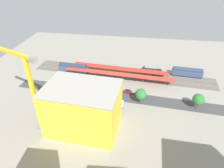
# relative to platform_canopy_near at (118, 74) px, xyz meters

# --- Properties ---
(ground_plane) EXTENTS (184.33, 184.33, 0.00)m
(ground_plane) POSITION_rel_platform_canopy_near_xyz_m (-1.46, 14.09, -4.21)
(ground_plane) COLOR gray
(ground_plane) RESTS_ON ground
(rail_bed) EXTENTS (115.95, 23.02, 0.01)m
(rail_bed) POSITION_rel_platform_canopy_near_xyz_m (-1.46, -8.09, -4.20)
(rail_bed) COLOR #665E54
(rail_bed) RESTS_ON ground
(street_asphalt) EXTENTS (115.56, 17.93, 0.01)m
(street_asphalt) POSITION_rel_platform_canopy_near_xyz_m (-1.46, 16.40, -4.20)
(street_asphalt) COLOR #424244
(street_asphalt) RESTS_ON ground
(track_rails) EXTENTS (114.87, 16.62, 0.12)m
(track_rails) POSITION_rel_platform_canopy_near_xyz_m (-1.46, -8.09, -4.03)
(track_rails) COLOR #9E9EA8
(track_rails) RESTS_ON ground
(platform_canopy_near) EXTENTS (66.55, 9.35, 4.43)m
(platform_canopy_near) POSITION_rel_platform_canopy_near_xyz_m (0.00, 0.00, 0.00)
(platform_canopy_near) COLOR #C63D2D
(platform_canopy_near) RESTS_ON ground
(platform_canopy_far) EXTENTS (60.00, 9.15, 4.52)m
(platform_canopy_far) POSITION_rel_platform_canopy_near_xyz_m (0.18, -7.08, 0.06)
(platform_canopy_far) COLOR #B73328
(platform_canopy_far) RESTS_ON ground
(locomotive) EXTENTS (14.32, 3.64, 4.97)m
(locomotive) POSITION_rel_platform_canopy_near_xyz_m (-20.66, -11.15, -2.48)
(locomotive) COLOR black
(locomotive) RESTS_ON ground
(passenger_coach) EXTENTS (18.61, 4.42, 5.99)m
(passenger_coach) POSITION_rel_platform_canopy_near_xyz_m (-42.00, -11.15, -1.06)
(passenger_coach) COLOR black
(passenger_coach) RESTS_ON ground
(freight_coach_far) EXTENTS (19.03, 4.55, 6.39)m
(freight_coach_far) POSITION_rel_platform_canopy_near_xyz_m (29.93, -5.04, -0.84)
(freight_coach_far) COLOR black
(freight_coach_far) RESTS_ON ground
(parked_car_0) EXTENTS (4.22, 1.97, 1.78)m
(parked_car_0) POSITION_rel_platform_canopy_near_xyz_m (-13.52, 12.98, -3.41)
(parked_car_0) COLOR black
(parked_car_0) RESTS_ON ground
(parked_car_1) EXTENTS (4.86, 2.01, 1.87)m
(parked_car_1) POSITION_rel_platform_canopy_near_xyz_m (-7.00, 12.65, -3.38)
(parked_car_1) COLOR black
(parked_car_1) RESTS_ON ground
(parked_car_2) EXTENTS (4.35, 2.04, 1.70)m
(parked_car_2) POSITION_rel_platform_canopy_near_xyz_m (0.10, 13.04, -3.46)
(parked_car_2) COLOR black
(parked_car_2) RESTS_ON ground
(parked_car_3) EXTENTS (4.48, 1.87, 1.73)m
(parked_car_3) POSITION_rel_platform_canopy_near_xyz_m (6.13, 13.00, -3.44)
(parked_car_3) COLOR black
(parked_car_3) RESTS_ON ground
(parked_car_4) EXTENTS (4.70, 1.94, 1.71)m
(parked_car_4) POSITION_rel_platform_canopy_near_xyz_m (12.93, 13.01, -3.45)
(parked_car_4) COLOR black
(parked_car_4) RESTS_ON ground
(parked_car_5) EXTENTS (4.76, 1.95, 1.69)m
(parked_car_5) POSITION_rel_platform_canopy_near_xyz_m (19.09, 12.81, -3.46)
(parked_car_5) COLOR black
(parked_car_5) RESTS_ON ground
(parked_car_6) EXTENTS (4.33, 2.16, 1.73)m
(parked_car_6) POSITION_rel_platform_canopy_near_xyz_m (25.56, 13.17, -3.44)
(parked_car_6) COLOR black
(parked_car_6) RESTS_ON ground
(parked_car_7) EXTENTS (4.86, 2.24, 1.81)m
(parked_car_7) POSITION_rel_platform_canopy_near_xyz_m (31.33, 13.09, -3.41)
(parked_car_7) COLOR black
(parked_car_7) RESTS_ON ground
(construction_building) EXTENTS (30.85, 22.50, 20.51)m
(construction_building) POSITION_rel_platform_canopy_near_xyz_m (9.55, 42.00, 6.05)
(construction_building) COLOR yellow
(construction_building) RESTS_ON ground
(construction_roof_slab) EXTENTS (31.49, 23.14, 0.40)m
(construction_roof_slab) POSITION_rel_platform_canopy_near_xyz_m (9.55, 42.00, 16.50)
(construction_roof_slab) COLOR #ADA89E
(construction_roof_slab) RESTS_ON construction_building
(tower_crane) EXTENTS (25.46, 11.63, 35.35)m
(tower_crane) POSITION_rel_platform_canopy_near_xyz_m (30.11, 44.40, 16.81)
(tower_crane) COLOR gray
(tower_crane) RESTS_ON ground
(box_truck_0) EXTENTS (9.28, 3.71, 3.18)m
(box_truck_0) POSITION_rel_platform_canopy_near_xyz_m (19.12, 26.72, -2.63)
(box_truck_0) COLOR black
(box_truck_0) RESTS_ON ground
(box_truck_1) EXTENTS (9.95, 2.48, 3.53)m
(box_truck_1) POSITION_rel_platform_canopy_near_xyz_m (-1.19, 25.65, -2.47)
(box_truck_1) COLOR black
(box_truck_1) RESTS_ON ground
(street_tree_0) EXTENTS (5.78, 5.78, 8.65)m
(street_tree_0) POSITION_rel_platform_canopy_near_xyz_m (-14.10, 21.20, 1.54)
(street_tree_0) COLOR brown
(street_tree_0) RESTS_ON ground
(street_tree_1) EXTENTS (5.29, 5.29, 7.20)m
(street_tree_1) POSITION_rel_platform_canopy_near_xyz_m (11.90, 21.62, 0.33)
(street_tree_1) COLOR brown
(street_tree_1) RESTS_ON ground
(street_tree_2) EXTENTS (5.19, 5.19, 8.07)m
(street_tree_2) POSITION_rel_platform_canopy_near_xyz_m (9.45, 20.65, 1.24)
(street_tree_2) COLOR brown
(street_tree_2) RESTS_ON ground
(street_tree_3) EXTENTS (5.67, 5.67, 8.68)m
(street_tree_3) POSITION_rel_platform_canopy_near_xyz_m (-41.77, 21.44, 1.62)
(street_tree_3) COLOR brown
(street_tree_3) RESTS_ON ground
(street_tree_4) EXTENTS (4.55, 4.55, 7.30)m
(street_tree_4) POSITION_rel_platform_canopy_near_xyz_m (7.62, 20.54, 0.80)
(street_tree_4) COLOR brown
(street_tree_4) RESTS_ON ground
(traffic_light) EXTENTS (0.50, 0.36, 6.97)m
(traffic_light) POSITION_rel_platform_canopy_near_xyz_m (16.59, 21.36, 0.37)
(traffic_light) COLOR #333333
(traffic_light) RESTS_ON ground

